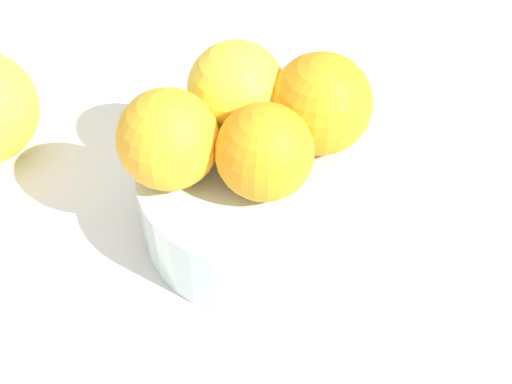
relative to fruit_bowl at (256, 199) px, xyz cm
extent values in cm
cube|color=silver|center=(0.00, 0.00, -3.68)|extent=(110.00, 110.00, 2.00)
cylinder|color=silver|center=(0.00, 0.00, -2.28)|extent=(9.73, 9.73, 0.80)
cylinder|color=silver|center=(0.00, 0.00, 0.12)|extent=(15.69, 15.69, 5.61)
sphere|color=orange|center=(0.80, 1.39, 5.98)|extent=(6.09, 6.09, 6.09)
sphere|color=yellow|center=(-2.13, -3.62, 6.20)|extent=(6.54, 6.54, 6.54)
sphere|color=#F9A823|center=(4.00, -3.64, 6.13)|extent=(6.40, 6.40, 6.40)
sphere|color=orange|center=(-4.67, 1.39, 6.27)|extent=(6.67, 6.67, 6.67)
camera|label=1|loc=(23.97, 21.33, 36.35)|focal=50.08mm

